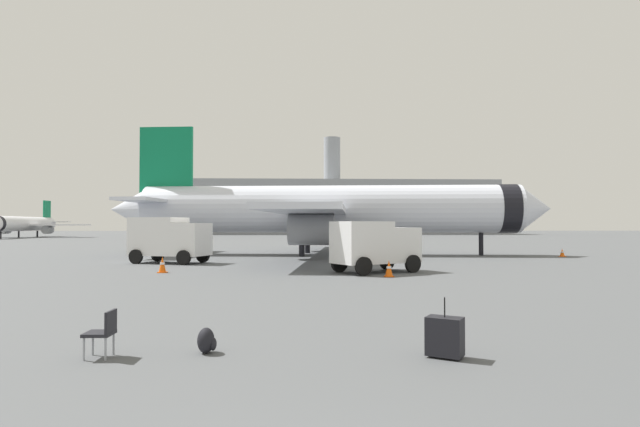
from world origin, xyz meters
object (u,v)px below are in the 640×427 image
airplane_taxiing (25,224)px  service_truck (169,238)px  safety_cone_near (389,269)px  rolling_suitcase (445,336)px  safety_cone_far (562,253)px  traveller_backpack (207,341)px  safety_cone_mid (162,265)px  gate_chair (103,330)px  cargo_van (375,244)px  airplane_at_gate (327,210)px

airplane_taxiing → service_truck: airplane_taxiing is taller
safety_cone_near → rolling_suitcase: rolling_suitcase is taller
safety_cone_far → traveller_backpack: (-21.75, -28.44, -0.07)m
safety_cone_far → safety_cone_mid: bearing=-156.1°
gate_chair → safety_cone_far: bearing=50.6°
airplane_taxiing → cargo_van: bearing=-52.7°
safety_cone_far → traveller_backpack: safety_cone_far is taller
service_truck → traveller_backpack: size_ratio=10.95×
cargo_van → rolling_suitcase: 16.75m
cargo_van → safety_cone_far: size_ratio=7.91×
safety_cone_mid → rolling_suitcase: 19.53m
safety_cone_near → safety_cone_mid: 11.39m
service_truck → rolling_suitcase: bearing=-65.2°
airplane_taxiing → rolling_suitcase: size_ratio=22.88×
safety_cone_mid → traveller_backpack: (5.17, -16.51, -0.17)m
safety_cone_mid → traveller_backpack: size_ratio=1.71×
safety_cone_near → airplane_at_gate: bearing=96.4°
safety_cone_near → safety_cone_far: size_ratio=1.27×
airplane_at_gate → gate_chair: size_ratio=41.60×
cargo_van → gate_chair: bearing=-114.4°
rolling_suitcase → traveller_backpack: (-4.41, 0.51, -0.16)m
airplane_taxiing → rolling_suitcase: bearing=-58.8°
airplane_taxiing → service_truck: 78.97m
safety_cone_near → safety_cone_far: bearing=42.4°
airplane_taxiing → safety_cone_mid: size_ratio=30.67×
traveller_backpack → airplane_taxiing: bearing=119.2°
service_truck → cargo_van: size_ratio=1.09×
airplane_taxiing → cargo_van: (55.44, -72.89, -1.13)m
airplane_at_gate → cargo_van: airplane_at_gate is taller
cargo_van → rolling_suitcase: size_ratio=4.38×
service_truck → safety_cone_near: 15.42m
safety_cone_mid → gate_chair: 17.10m
rolling_suitcase → gate_chair: 6.25m
service_truck → airplane_at_gate: bearing=39.1°
service_truck → cargo_van: service_truck is taller
airplane_at_gate → safety_cone_far: 18.35m
service_truck → safety_cone_mid: size_ratio=6.40×
safety_cone_near → safety_cone_far: safety_cone_near is taller
rolling_suitcase → traveller_backpack: bearing=173.4°
traveller_backpack → gate_chair: 1.87m
safety_cone_near → safety_cone_mid: bearing=167.2°
airplane_at_gate → rolling_suitcase: size_ratio=32.52×
airplane_at_gate → safety_cone_mid: bearing=-121.3°
cargo_van → traveller_backpack: 17.15m
cargo_van → safety_cone_mid: (-10.78, 0.35, -1.05)m
airplane_taxiing → traveller_backpack: (49.83, -89.04, -2.34)m
safety_cone_far → traveller_backpack: size_ratio=1.27×
cargo_van → traveller_backpack: bearing=-109.1°
traveller_backpack → gate_chair: (-1.83, -0.26, 0.27)m
service_truck → traveller_backpack: service_truck is taller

